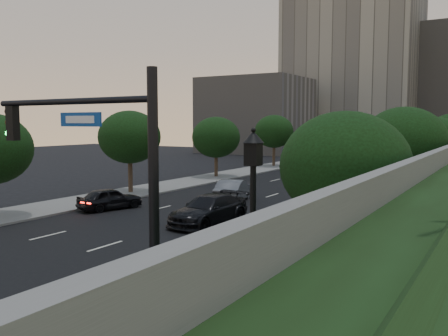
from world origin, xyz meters
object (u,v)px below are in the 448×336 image
Objects in this scene: pedestrian_a at (299,290)px; sedan_near_left at (110,199)px; sedan_far_left at (320,162)px; sedan_far_right at (373,177)px; sedan_mid_left at (233,190)px; sedan_near_right at (209,210)px; pedestrian_b at (381,234)px; pedestrian_c at (378,220)px; traffic_signal_mast at (119,211)px; street_lamp at (253,227)px.

sedan_near_left is at bearing -32.19° from pedestrian_a.
sedan_far_left reaches higher than sedan_far_right.
sedan_mid_left is 3.04× the size of pedestrian_a.
pedestrian_a is (9.50, -9.77, 0.15)m from sedan_near_right.
pedestrian_c reaches higher than pedestrian_b.
sedan_near_right is at bearing 7.91° from pedestrian_b.
traffic_signal_mast is at bearing 92.47° from sedan_far_left.
sedan_near_left is 18.02m from pedestrian_b.
street_lamp is 0.99× the size of sedan_near_right.
pedestrian_c is at bearing -58.88° from sedan_far_right.
street_lamp is 32.45m from sedan_far_right.
sedan_near_right is 22.58m from sedan_far_right.
sedan_mid_left is 20.97m from pedestrian_a.
street_lamp is at bearing 71.31° from traffic_signal_mast.
sedan_near_right reaches higher than sedan_far_right.
sedan_near_left is 2.24× the size of pedestrian_c.
pedestrian_b is (1.86, 8.37, -1.69)m from street_lamp.
pedestrian_b reaches higher than sedan_near_right.
street_lamp is at bearing 164.10° from sedan_near_left.
sedan_far_left reaches higher than sedan_near_left.
pedestrian_a is at bearing -63.07° from sedan_far_right.
pedestrian_a is at bearing 103.77° from pedestrian_b.
street_lamp is at bearing 105.28° from sedan_mid_left.
sedan_mid_left is at bearing 121.88° from street_lamp.
pedestrian_a reaches higher than sedan_near_left.
pedestrian_a is at bearing 166.50° from sedan_near_left.
sedan_far_left is at bearing -50.12° from pedestrian_b.
street_lamp reaches higher than sedan_near_right.
sedan_far_right is at bearing -101.73° from sedan_near_left.
street_lamp is 10.78m from pedestrian_c.
pedestrian_b is (12.52, -8.77, 0.12)m from sedan_mid_left.
sedan_far_left is 1.26× the size of sedan_far_right.
street_lamp is at bearing 95.44° from sedan_far_left.
sedan_near_right is at bearing -82.76° from sedan_far_right.
pedestrian_c is at bearing 79.85° from traffic_signal_mast.
traffic_signal_mast reaches higher than sedan_far_right.
sedan_near_right is 9.28m from pedestrian_c.
sedan_far_left is 39.39m from pedestrian_b.
sedan_near_right reaches higher than sedan_mid_left.
traffic_signal_mast is 1.66× the size of sedan_far_right.
traffic_signal_mast reaches higher than sedan_mid_left.
sedan_far_right is (6.35, 14.97, -0.10)m from sedan_mid_left.
street_lamp is 12.81m from sedan_near_right.
sedan_near_right is (5.88, -34.65, 0.09)m from sedan_far_left.
sedan_near_right is 2.97× the size of pedestrian_c.
street_lamp reaches higher than sedan_mid_left.
traffic_signal_mast is 4.54m from street_lamp.
pedestrian_c reaches higher than pedestrian_a.
traffic_signal_mast is at bearing -68.77° from sedan_far_right.
pedestrian_a is at bearing -42.19° from sedan_near_right.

